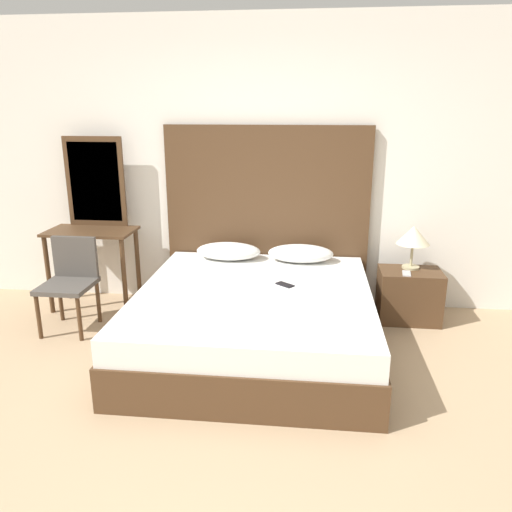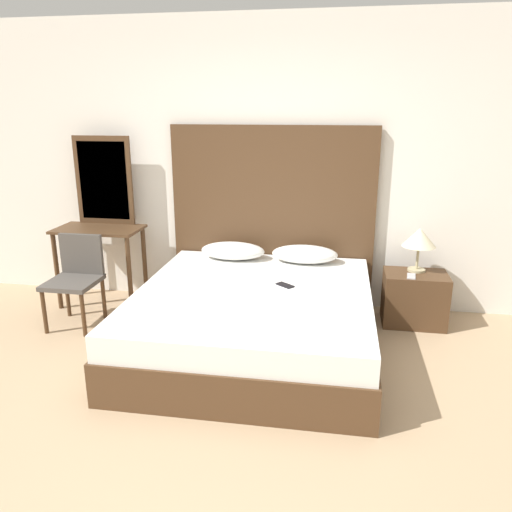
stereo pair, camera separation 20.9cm
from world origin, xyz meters
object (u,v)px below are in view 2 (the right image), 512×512
object	(u,v)px
phone_on_nightstand	(411,276)
vanity_desk	(100,244)
phone_on_bed	(285,285)
table_lamp	(419,238)
bed	(254,320)
chair	(76,274)
nightstand	(414,299)

from	to	relation	value
phone_on_nightstand	vanity_desk	distance (m)	2.92
phone_on_bed	table_lamp	xyz separation A→B (m)	(1.11, 0.67, 0.26)
phone_on_bed	phone_on_nightstand	bearing A→B (deg)	25.50
phone_on_bed	table_lamp	world-z (taller)	table_lamp
bed	chair	xyz separation A→B (m)	(-1.65, 0.26, 0.21)
phone_on_bed	table_lamp	size ratio (longest dim) A/B	0.41
bed	table_lamp	bearing A→B (deg)	31.14
chair	phone_on_nightstand	bearing A→B (deg)	7.38
vanity_desk	phone_on_bed	bearing A→B (deg)	-17.34
table_lamp	chair	size ratio (longest dim) A/B	0.50
phone_on_bed	chair	world-z (taller)	chair
nightstand	phone_on_nightstand	size ratio (longest dim) A/B	3.46
vanity_desk	table_lamp	bearing A→B (deg)	1.69
bed	phone_on_nightstand	size ratio (longest dim) A/B	12.79
nightstand	phone_on_nightstand	bearing A→B (deg)	-121.06
vanity_desk	nightstand	bearing A→B (deg)	0.21
table_lamp	phone_on_nightstand	distance (m)	0.35
bed	table_lamp	distance (m)	1.65
nightstand	vanity_desk	size ratio (longest dim) A/B	0.67
nightstand	table_lamp	distance (m)	0.54
phone_on_bed	nightstand	bearing A→B (deg)	28.33
bed	chair	size ratio (longest dim) A/B	2.53
table_lamp	chair	world-z (taller)	table_lamp
bed	table_lamp	world-z (taller)	table_lamp
table_lamp	chair	distance (m)	3.06
phone_on_bed	phone_on_nightstand	world-z (taller)	phone_on_bed
bed	phone_on_nightstand	world-z (taller)	bed
bed	phone_on_bed	size ratio (longest dim) A/B	12.55
phone_on_nightstand	chair	xyz separation A→B (m)	(-2.93, -0.38, -0.02)
nightstand	chair	distance (m)	3.03
vanity_desk	chair	bearing A→B (deg)	-90.97
phone_on_bed	vanity_desk	bearing A→B (deg)	162.66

